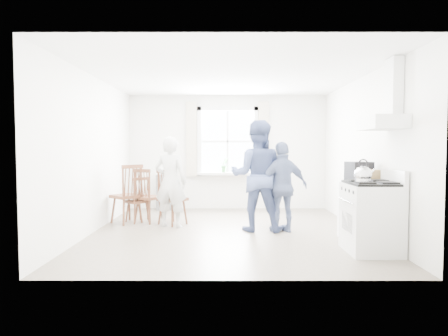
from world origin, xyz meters
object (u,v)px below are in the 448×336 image
(low_cabinet, at_px, (359,211))
(windsor_chair_b, at_px, (144,190))
(stereo_stack, at_px, (359,171))
(person_right, at_px, (283,187))
(windsor_chair_c, at_px, (130,187))
(person_mid, at_px, (257,176))
(gas_stove, at_px, (372,217))
(windsor_chair_a, at_px, (140,195))
(person_left, at_px, (171,182))

(low_cabinet, relative_size, windsor_chair_b, 0.88)
(windsor_chair_b, bearing_deg, stereo_stack, -20.95)
(low_cabinet, relative_size, person_right, 0.60)
(low_cabinet, xyz_separation_m, windsor_chair_c, (-3.79, 1.30, 0.23))
(windsor_chair_c, xyz_separation_m, person_mid, (2.29, -0.60, 0.26))
(gas_stove, bearing_deg, windsor_chair_b, 149.09)
(windsor_chair_a, relative_size, windsor_chair_b, 0.84)
(windsor_chair_c, bearing_deg, person_mid, -14.56)
(stereo_stack, xyz_separation_m, windsor_chair_a, (-3.63, 1.37, -0.52))
(person_mid, bearing_deg, windsor_chair_b, -10.57)
(low_cabinet, height_order, person_left, person_left)
(gas_stove, distance_m, low_cabinet, 0.70)
(windsor_chair_b, height_order, windsor_chair_c, windsor_chair_c)
(person_right, bearing_deg, gas_stove, 111.20)
(gas_stove, bearing_deg, windsor_chair_c, 151.80)
(stereo_stack, height_order, person_mid, person_mid)
(stereo_stack, bearing_deg, windsor_chair_c, 161.45)
(person_mid, bearing_deg, person_left, -3.05)
(gas_stove, height_order, person_right, person_right)
(person_left, bearing_deg, low_cabinet, 176.30)
(windsor_chair_b, height_order, person_mid, person_mid)
(gas_stove, distance_m, windsor_chair_b, 4.05)
(low_cabinet, distance_m, person_mid, 1.72)
(person_mid, relative_size, person_right, 1.24)
(low_cabinet, height_order, windsor_chair_b, windsor_chair_b)
(gas_stove, xyz_separation_m, low_cabinet, (0.07, 0.70, -0.03))
(person_left, relative_size, person_right, 1.06)
(windsor_chair_a, bearing_deg, gas_stove, -30.41)
(person_left, xyz_separation_m, person_right, (1.92, -0.40, -0.05))
(stereo_stack, relative_size, person_mid, 0.21)
(low_cabinet, xyz_separation_m, person_mid, (-1.50, 0.70, 0.48))
(windsor_chair_c, relative_size, person_mid, 0.59)
(low_cabinet, distance_m, windsor_chair_c, 4.01)
(person_right, bearing_deg, windsor_chair_c, -31.59)
(windsor_chair_a, distance_m, windsor_chair_c, 0.24)
(windsor_chair_a, xyz_separation_m, person_mid, (2.13, -0.69, 0.41))
(person_right, bearing_deg, windsor_chair_a, -34.43)
(windsor_chair_c, height_order, person_left, person_left)
(stereo_stack, xyz_separation_m, person_left, (-3.00, 0.96, -0.24))
(gas_stove, relative_size, person_right, 0.74)
(low_cabinet, xyz_separation_m, person_left, (-3.00, 0.99, 0.35))
(low_cabinet, bearing_deg, person_left, 161.78)
(windsor_chair_b, xyz_separation_m, windsor_chair_c, (-0.25, -0.08, 0.05))
(windsor_chair_a, relative_size, person_mid, 0.46)
(person_left, bearing_deg, windsor_chair_a, -18.08)
(person_right, bearing_deg, windsor_chair_b, -34.78)
(windsor_chair_c, height_order, person_right, person_right)
(windsor_chair_b, relative_size, person_mid, 0.55)
(person_mid, bearing_deg, person_right, 172.63)
(windsor_chair_a, height_order, person_mid, person_mid)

